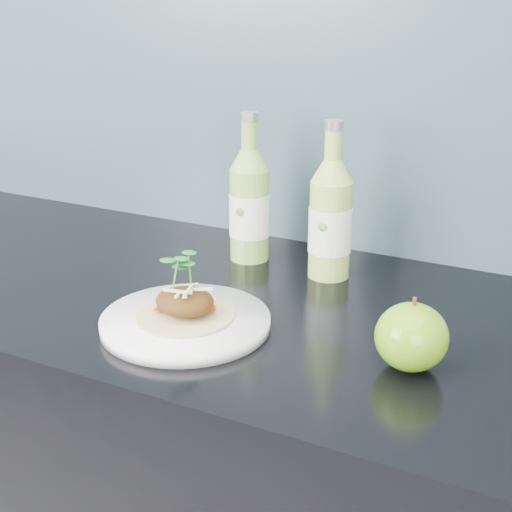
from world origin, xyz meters
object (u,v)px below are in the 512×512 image
Objects in this scene: dinner_plate at (186,322)px; cider_bottle_left at (249,205)px; green_apple at (412,337)px; cider_bottle_right at (330,219)px.

cider_bottle_left is at bearing 99.34° from dinner_plate.
cider_bottle_left is at bearing 144.82° from green_apple.
dinner_plate is 1.02× the size of cider_bottle_right.
green_apple is at bearing 5.59° from dinner_plate.
cider_bottle_left is 1.00× the size of cider_bottle_right.
dinner_plate is 2.58× the size of green_apple.
green_apple is at bearing -56.37° from cider_bottle_left.
dinner_plate is at bearing -174.41° from green_apple.
cider_bottle_left is at bearing -161.92° from cider_bottle_right.
green_apple reaches higher than dinner_plate.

